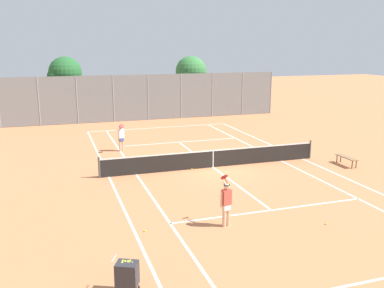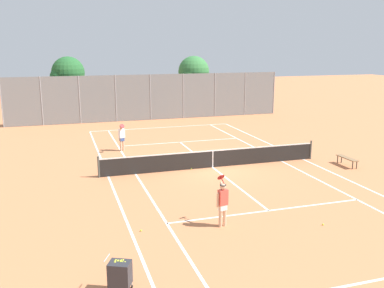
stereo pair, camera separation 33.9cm
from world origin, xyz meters
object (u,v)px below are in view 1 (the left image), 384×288
(player_far_left, at_px, (121,136))
(loose_tennis_ball_3, at_px, (118,134))
(ball_cart, at_px, (127,274))
(loose_tennis_ball_2, at_px, (145,231))
(tree_behind_left, at_px, (64,74))
(loose_tennis_ball_0, at_px, (192,169))
(player_near_side, at_px, (226,202))
(tree_behind_right, at_px, (190,73))
(loose_tennis_ball_1, at_px, (223,129))
(loose_tennis_ball_4, at_px, (326,224))
(courtside_bench, at_px, (347,158))
(tennis_net, at_px, (213,158))

(player_far_left, height_order, loose_tennis_ball_3, player_far_left)
(ball_cart, distance_m, loose_tennis_ball_2, 3.79)
(tree_behind_left, bearing_deg, loose_tennis_ball_0, -72.59)
(player_near_side, distance_m, tree_behind_left, 25.61)
(tree_behind_right, bearing_deg, loose_tennis_ball_0, -107.83)
(loose_tennis_ball_0, distance_m, loose_tennis_ball_1, 11.13)
(tree_behind_right, bearing_deg, player_far_left, -123.81)
(loose_tennis_ball_4, bearing_deg, player_far_left, 111.48)
(player_near_side, height_order, courtside_bench, player_near_side)
(player_far_left, xyz_separation_m, tree_behind_left, (-2.75, 12.66, 3.02))
(player_near_side, xyz_separation_m, tree_behind_left, (-4.51, 25.02, 3.02))
(tennis_net, distance_m, ball_cart, 12.15)
(player_far_left, relative_size, tree_behind_left, 0.33)
(loose_tennis_ball_4, relative_size, tree_behind_left, 0.01)
(player_near_side, bearing_deg, tree_behind_right, 74.74)
(player_near_side, relative_size, loose_tennis_ball_3, 26.88)
(tennis_net, height_order, loose_tennis_ball_0, tennis_net)
(tree_behind_right, bearing_deg, courtside_bench, -83.18)
(loose_tennis_ball_1, bearing_deg, player_far_left, -152.85)
(loose_tennis_ball_2, relative_size, loose_tennis_ball_4, 1.00)
(loose_tennis_ball_2, bearing_deg, player_far_left, 84.69)
(loose_tennis_ball_1, relative_size, loose_tennis_ball_3, 1.00)
(loose_tennis_ball_1, bearing_deg, ball_cart, -118.70)
(tennis_net, relative_size, loose_tennis_ball_0, 181.82)
(tennis_net, xyz_separation_m, loose_tennis_ball_0, (-1.20, -0.03, -0.48))
(tennis_net, distance_m, loose_tennis_ball_4, 8.36)
(courtside_bench, xyz_separation_m, tree_behind_right, (-2.39, 19.96, 3.43))
(loose_tennis_ball_1, height_order, loose_tennis_ball_2, same)
(player_far_left, height_order, tree_behind_left, tree_behind_left)
(ball_cart, bearing_deg, loose_tennis_ball_4, 15.38)
(tennis_net, distance_m, player_near_side, 7.58)
(ball_cart, xyz_separation_m, player_far_left, (2.33, 15.48, 0.39))
(loose_tennis_ball_2, distance_m, loose_tennis_ball_3, 17.15)
(player_far_left, height_order, loose_tennis_ball_4, player_far_left)
(loose_tennis_ball_0, relative_size, loose_tennis_ball_1, 1.00)
(loose_tennis_ball_3, xyz_separation_m, tree_behind_left, (-3.29, 7.52, 3.92))
(ball_cart, xyz_separation_m, tree_behind_right, (11.00, 28.43, 3.30))
(ball_cart, height_order, loose_tennis_ball_1, ball_cart)
(tennis_net, xyz_separation_m, tree_behind_left, (-6.79, 17.80, 3.44))
(courtside_bench, xyz_separation_m, tree_behind_left, (-13.81, 19.67, 3.54))
(loose_tennis_ball_4, distance_m, tree_behind_right, 26.83)
(player_near_side, distance_m, player_far_left, 12.49)
(loose_tennis_ball_0, height_order, tree_behind_left, tree_behind_left)
(courtside_bench, bearing_deg, loose_tennis_ball_3, 130.88)
(ball_cart, distance_m, loose_tennis_ball_4, 7.90)
(ball_cart, distance_m, loose_tennis_ball_1, 22.65)
(loose_tennis_ball_2, height_order, tree_behind_right, tree_behind_right)
(tennis_net, relative_size, ball_cart, 12.47)
(ball_cart, bearing_deg, tennis_net, 58.35)
(player_near_side, height_order, loose_tennis_ball_2, player_near_side)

